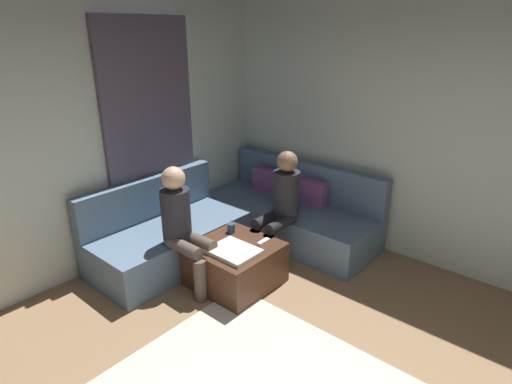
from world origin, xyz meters
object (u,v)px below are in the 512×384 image
object	(u,v)px
game_remote	(264,242)
person_on_couch_back	(281,203)
coffee_mug	(231,228)
person_on_couch_side	(183,224)
ottoman	(235,264)
sectional_couch	(240,223)

from	to	relation	value
game_remote	person_on_couch_back	distance (m)	0.53
coffee_mug	person_on_couch_side	world-z (taller)	person_on_couch_side
ottoman	person_on_couch_back	size ratio (longest dim) A/B	0.63
sectional_couch	person_on_couch_back	bearing A→B (deg)	5.90
ottoman	coffee_mug	bearing A→B (deg)	140.71
ottoman	person_on_couch_side	world-z (taller)	person_on_couch_side
game_remote	person_on_couch_side	world-z (taller)	person_on_couch_side
ottoman	person_on_couch_side	bearing A→B (deg)	-136.64
person_on_couch_back	sectional_couch	bearing A→B (deg)	5.90
sectional_couch	person_on_couch_side	distance (m)	1.03
sectional_couch	person_on_couch_back	world-z (taller)	person_on_couch_back
sectional_couch	ottoman	xyz separation A→B (m)	(0.50, -0.62, -0.07)
game_remote	ottoman	bearing A→B (deg)	-129.29
sectional_couch	game_remote	distance (m)	0.80
sectional_couch	person_on_couch_side	size ratio (longest dim) A/B	2.12
game_remote	person_on_couch_back	bearing A→B (deg)	107.73
person_on_couch_side	game_remote	bearing A→B (deg)	136.09
coffee_mug	game_remote	size ratio (longest dim) A/B	0.63
ottoman	game_remote	bearing A→B (deg)	50.71
coffee_mug	game_remote	bearing A→B (deg)	5.71
ottoman	person_on_couch_side	size ratio (longest dim) A/B	0.63
sectional_couch	person_on_couch_side	world-z (taller)	person_on_couch_side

